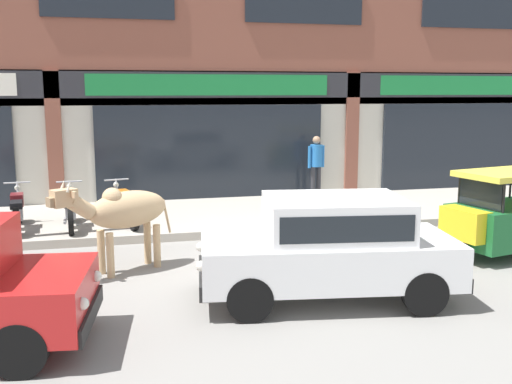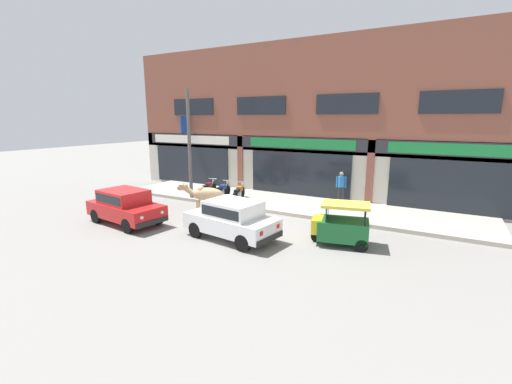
{
  "view_description": "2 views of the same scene",
  "coord_description": "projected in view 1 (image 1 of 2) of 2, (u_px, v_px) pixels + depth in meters",
  "views": [
    {
      "loc": [
        -2.51,
        -9.19,
        2.92
      ],
      "look_at": [
        -0.03,
        1.0,
        1.13
      ],
      "focal_mm": 42.0,
      "sensor_mm": 36.0,
      "label": 1
    },
    {
      "loc": [
        7.07,
        -11.74,
        4.42
      ],
      "look_at": [
        0.0,
        1.0,
        1.26
      ],
      "focal_mm": 24.0,
      "sensor_mm": 36.0,
      "label": 2
    }
  ],
  "objects": [
    {
      "name": "shop_building",
      "position": [
        209.0,
        46.0,
        15.17
      ],
      "size": [
        23.0,
        1.4,
        8.51
      ],
      "color": "brown",
      "rests_on": "ground"
    },
    {
      "name": "motorcycle_1",
      "position": [
        70.0,
        209.0,
        12.06
      ],
      "size": [
        0.52,
        1.81,
        0.88
      ],
      "color": "black",
      "rests_on": "sidewalk"
    },
    {
      "name": "car_1",
      "position": [
        330.0,
        243.0,
        8.34
      ],
      "size": [
        3.76,
        2.08,
        1.46
      ],
      "color": "black",
      "rests_on": "ground"
    },
    {
      "name": "ground_plane",
      "position": [
        272.0,
        269.0,
        9.88
      ],
      "size": [
        90.0,
        90.0,
        0.0
      ],
      "primitive_type": "plane",
      "color": "gray"
    },
    {
      "name": "auto_rickshaw",
      "position": [
        499.0,
        220.0,
        10.54
      ],
      "size": [
        2.12,
        1.5,
        1.52
      ],
      "color": "black",
      "rests_on": "ground"
    },
    {
      "name": "motorcycle_0",
      "position": [
        17.0,
        210.0,
        11.93
      ],
      "size": [
        0.52,
        1.81,
        0.88
      ],
      "color": "black",
      "rests_on": "sidewalk"
    },
    {
      "name": "sidewalk",
      "position": [
        226.0,
        215.0,
        13.78
      ],
      "size": [
        19.0,
        3.77,
        0.17
      ],
      "primitive_type": "cube",
      "color": "#A8A093",
      "rests_on": "ground"
    },
    {
      "name": "motorcycle_2",
      "position": [
        125.0,
        206.0,
        12.37
      ],
      "size": [
        0.66,
        1.78,
        0.88
      ],
      "color": "black",
      "rests_on": "sidewalk"
    },
    {
      "name": "cow",
      "position": [
        123.0,
        211.0,
        9.61
      ],
      "size": [
        1.94,
        1.29,
        1.61
      ],
      "color": "tan",
      "rests_on": "ground"
    },
    {
      "name": "pedestrian",
      "position": [
        316.0,
        160.0,
        15.32
      ],
      "size": [
        0.48,
        0.32,
        1.6
      ],
      "color": "#2D2D33",
      "rests_on": "sidewalk"
    }
  ]
}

